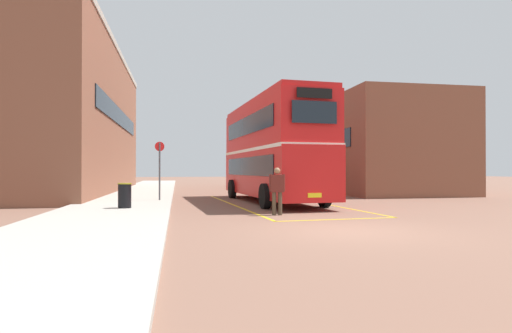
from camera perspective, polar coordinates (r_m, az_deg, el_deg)
ground_plane at (r=24.92m, az=-0.71°, el=-3.98°), size 135.60×135.60×0.00m
sidewalk_left at (r=27.04m, az=-15.33°, el=-3.54°), size 4.00×57.60×0.14m
brick_building_left at (r=30.77m, az=-24.03°, el=5.70°), size 6.71×23.15×9.61m
depot_building_right at (r=31.70m, az=14.36°, el=2.42°), size 7.23×15.81×6.22m
double_decker_bus at (r=20.15m, az=2.15°, el=2.33°), size 3.36×10.60×4.75m
single_deck_bus at (r=37.54m, az=0.21°, el=-0.28°), size 3.47×10.03×3.02m
pedestrian_boarding at (r=14.34m, az=2.86°, el=-2.91°), size 0.55×0.25×1.61m
litter_bin at (r=16.25m, az=-17.28°, el=-3.74°), size 0.50×0.50×0.91m
bus_stop_sign at (r=20.07m, az=-12.87°, el=0.21°), size 0.43×0.15×2.70m
bay_marking_yellow at (r=18.33m, az=3.69°, el=-5.25°), size 5.09×12.75×0.01m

